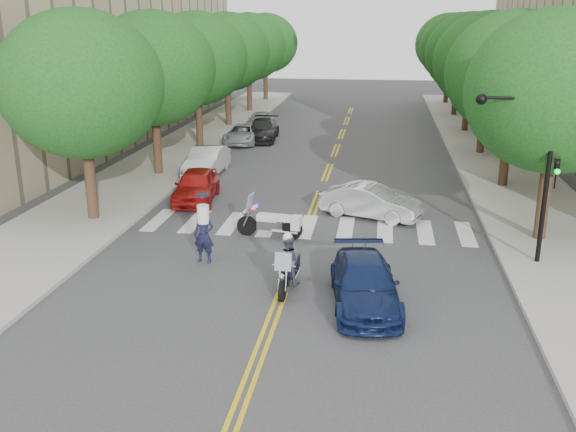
% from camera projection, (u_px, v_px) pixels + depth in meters
% --- Properties ---
extents(ground, '(140.00, 140.00, 0.00)m').
position_uv_depth(ground, '(282.00, 293.00, 19.59)').
color(ground, '#38383A').
rests_on(ground, ground).
extents(sidewalk_left, '(5.00, 60.00, 0.15)m').
position_uv_depth(sidewalk_left, '(190.00, 145.00, 41.66)').
color(sidewalk_left, '#9E9991').
rests_on(sidewalk_left, ground).
extents(sidewalk_right, '(5.00, 60.00, 0.15)m').
position_uv_depth(sidewalk_right, '(491.00, 154.00, 39.03)').
color(sidewalk_right, '#9E9991').
rests_on(sidewalk_right, ground).
extents(tree_l_0, '(6.40, 6.40, 8.45)m').
position_uv_depth(tree_l_0, '(81.00, 84.00, 24.82)').
color(tree_l_0, '#382316').
rests_on(tree_l_0, ground).
extents(tree_l_1, '(6.40, 6.40, 8.45)m').
position_uv_depth(tree_l_1, '(152.00, 68.00, 32.37)').
color(tree_l_1, '#382316').
rests_on(tree_l_1, ground).
extents(tree_l_2, '(6.40, 6.40, 8.45)m').
position_uv_depth(tree_l_2, '(197.00, 59.00, 39.93)').
color(tree_l_2, '#382316').
rests_on(tree_l_2, ground).
extents(tree_l_3, '(6.40, 6.40, 8.45)m').
position_uv_depth(tree_l_3, '(227.00, 52.00, 47.49)').
color(tree_l_3, '#382316').
rests_on(tree_l_3, ground).
extents(tree_l_4, '(6.40, 6.40, 8.45)m').
position_uv_depth(tree_l_4, '(249.00, 47.00, 55.04)').
color(tree_l_4, '#382316').
rests_on(tree_l_4, ground).
extents(tree_l_5, '(6.40, 6.40, 8.45)m').
position_uv_depth(tree_l_5, '(265.00, 43.00, 62.60)').
color(tree_l_5, '#382316').
rests_on(tree_l_5, ground).
extents(tree_r_0, '(6.40, 6.40, 8.45)m').
position_uv_depth(tree_r_0, '(557.00, 92.00, 22.39)').
color(tree_r_0, '#382316').
rests_on(tree_r_0, ground).
extents(tree_r_1, '(6.40, 6.40, 8.45)m').
position_uv_depth(tree_r_1, '(514.00, 73.00, 29.94)').
color(tree_r_1, '#382316').
rests_on(tree_r_1, ground).
extents(tree_r_2, '(6.40, 6.40, 8.45)m').
position_uv_depth(tree_r_2, '(488.00, 61.00, 37.50)').
color(tree_r_2, '#382316').
rests_on(tree_r_2, ground).
extents(tree_r_3, '(6.40, 6.40, 8.45)m').
position_uv_depth(tree_r_3, '(471.00, 54.00, 45.06)').
color(tree_r_3, '#382316').
rests_on(tree_r_3, ground).
extents(tree_r_4, '(6.40, 6.40, 8.45)m').
position_uv_depth(tree_r_4, '(459.00, 48.00, 52.61)').
color(tree_r_4, '#382316').
rests_on(tree_r_4, ground).
extents(tree_r_5, '(6.40, 6.40, 8.45)m').
position_uv_depth(tree_r_5, '(450.00, 44.00, 60.17)').
color(tree_r_5, '#382316').
rests_on(tree_r_5, ground).
extents(traffic_signal_pole, '(2.82, 0.42, 6.00)m').
position_uv_depth(traffic_signal_pole, '(534.00, 157.00, 20.72)').
color(traffic_signal_pole, black).
rests_on(traffic_signal_pole, ground).
extents(motorcycle_police, '(0.79, 2.28, 1.85)m').
position_uv_depth(motorcycle_police, '(288.00, 264.00, 19.62)').
color(motorcycle_police, black).
rests_on(motorcycle_police, ground).
extents(motorcycle_parked, '(2.58, 0.82, 1.67)m').
position_uv_depth(motorcycle_parked, '(275.00, 223.00, 24.26)').
color(motorcycle_parked, black).
rests_on(motorcycle_parked, ground).
extents(officer_standing, '(0.76, 0.54, 1.95)m').
position_uv_depth(officer_standing, '(204.00, 235.00, 21.76)').
color(officer_standing, '#161731').
rests_on(officer_standing, ground).
extents(convertible, '(4.45, 2.86, 1.39)m').
position_uv_depth(convertible, '(371.00, 202.00, 26.71)').
color(convertible, silver).
rests_on(convertible, ground).
extents(sedan_blue, '(2.43, 4.76, 1.32)m').
position_uv_depth(sedan_blue, '(365.00, 284.00, 18.57)').
color(sedan_blue, '#111D47').
rests_on(sedan_blue, ground).
extents(parked_car_a, '(2.18, 4.48, 1.47)m').
position_uv_depth(parked_car_a, '(196.00, 185.00, 29.09)').
color(parked_car_a, '#A31411').
rests_on(parked_car_a, ground).
extents(parked_car_b, '(1.58, 4.48, 1.47)m').
position_uv_depth(parked_car_b, '(207.00, 161.00, 33.93)').
color(parked_car_b, silver).
rests_on(parked_car_b, ground).
extents(parked_car_c, '(2.08, 4.42, 1.22)m').
position_uv_depth(parked_car_c, '(243.00, 134.00, 42.47)').
color(parked_car_c, '#A0A2A7').
rests_on(parked_car_c, ground).
extents(parked_car_d, '(2.27, 4.97, 1.41)m').
position_uv_depth(parked_car_d, '(263.00, 130.00, 43.54)').
color(parked_car_d, black).
rests_on(parked_car_d, ground).
extents(parked_car_e, '(1.85, 3.84, 1.26)m').
position_uv_depth(parked_car_e, '(260.00, 120.00, 48.13)').
color(parked_car_e, '#98979D').
rests_on(parked_car_e, ground).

